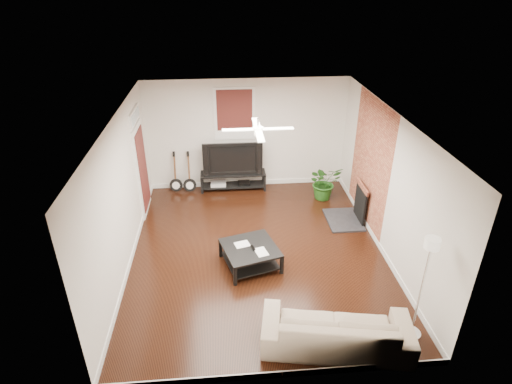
# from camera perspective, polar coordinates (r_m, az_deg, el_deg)

# --- Properties ---
(room) EXTENTS (5.01, 6.01, 2.81)m
(room) POSITION_cam_1_polar(r_m,az_deg,el_deg) (7.84, 0.25, 0.24)
(room) COLOR black
(room) RESTS_ON ground
(brick_accent) EXTENTS (0.02, 2.20, 2.80)m
(brick_accent) POSITION_cam_1_polar(r_m,az_deg,el_deg) (9.25, 15.24, 3.74)
(brick_accent) COLOR #9B4632
(brick_accent) RESTS_ON floor
(fireplace) EXTENTS (0.80, 1.10, 0.92)m
(fireplace) POSITION_cam_1_polar(r_m,az_deg,el_deg) (9.57, 12.92, -1.43)
(fireplace) COLOR black
(fireplace) RESTS_ON floor
(window_back) EXTENTS (1.00, 0.06, 1.30)m
(window_back) POSITION_cam_1_polar(r_m,az_deg,el_deg) (10.36, -2.94, 10.55)
(window_back) COLOR #3D1510
(window_back) RESTS_ON wall_back
(door_left) EXTENTS (0.08, 1.00, 2.50)m
(door_left) POSITION_cam_1_polar(r_m,az_deg,el_deg) (9.76, -15.37, 4.05)
(door_left) COLOR white
(door_left) RESTS_ON wall_left
(tv_stand) EXTENTS (1.66, 0.44, 0.46)m
(tv_stand) POSITION_cam_1_polar(r_m,az_deg,el_deg) (10.82, -3.11, 1.52)
(tv_stand) COLOR black
(tv_stand) RESTS_ON floor
(tv) EXTENTS (1.48, 0.19, 0.85)m
(tv) POSITION_cam_1_polar(r_m,az_deg,el_deg) (10.56, -3.21, 4.76)
(tv) COLOR black
(tv) RESTS_ON tv_stand
(coffee_table) EXTENTS (1.21, 1.21, 0.41)m
(coffee_table) POSITION_cam_1_polar(r_m,az_deg,el_deg) (8.11, -0.80, -8.68)
(coffee_table) COLOR black
(coffee_table) RESTS_ON floor
(sofa) EXTENTS (2.33, 1.25, 0.65)m
(sofa) POSITION_cam_1_polar(r_m,az_deg,el_deg) (6.67, 10.89, -17.80)
(sofa) COLOR #C7AD95
(sofa) RESTS_ON floor
(floor_lamp) EXTENTS (0.35, 0.35, 1.81)m
(floor_lamp) POSITION_cam_1_polar(r_m,az_deg,el_deg) (6.76, 21.59, -12.20)
(floor_lamp) COLOR silver
(floor_lamp) RESTS_ON floor
(potted_plant) EXTENTS (0.92, 0.85, 0.88)m
(potted_plant) POSITION_cam_1_polar(r_m,az_deg,el_deg) (10.42, 9.29, 1.35)
(potted_plant) COLOR #205317
(potted_plant) RESTS_ON floor
(guitar_left) EXTENTS (0.35, 0.26, 1.06)m
(guitar_left) POSITION_cam_1_polar(r_m,az_deg,el_deg) (10.73, -10.98, 2.55)
(guitar_left) COLOR black
(guitar_left) RESTS_ON floor
(guitar_right) EXTENTS (0.33, 0.24, 1.06)m
(guitar_right) POSITION_cam_1_polar(r_m,az_deg,el_deg) (10.67, -9.13, 2.57)
(guitar_right) COLOR black
(guitar_right) RESTS_ON floor
(ceiling_fan) EXTENTS (1.24, 1.24, 0.32)m
(ceiling_fan) POSITION_cam_1_polar(r_m,az_deg,el_deg) (7.36, 0.27, 8.54)
(ceiling_fan) COLOR white
(ceiling_fan) RESTS_ON ceiling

